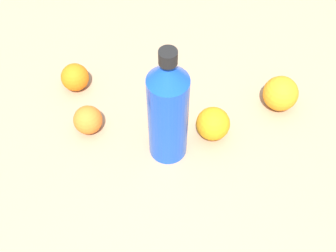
# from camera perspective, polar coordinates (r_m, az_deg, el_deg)

# --- Properties ---
(ground_plane) EXTENTS (2.40, 2.40, 0.00)m
(ground_plane) POSITION_cam_1_polar(r_m,az_deg,el_deg) (0.95, -0.80, -0.31)
(ground_plane) COLOR #9E7F60
(water_bottle) EXTENTS (0.08, 0.08, 0.28)m
(water_bottle) POSITION_cam_1_polar(r_m,az_deg,el_deg) (0.82, -0.00, 2.06)
(water_bottle) COLOR blue
(water_bottle) RESTS_ON ground_plane
(orange_0) EXTENTS (0.08, 0.08, 0.08)m
(orange_0) POSITION_cam_1_polar(r_m,az_deg,el_deg) (0.99, 14.36, 4.10)
(orange_0) COLOR orange
(orange_0) RESTS_ON ground_plane
(orange_1) EXTENTS (0.06, 0.06, 0.06)m
(orange_1) POSITION_cam_1_polar(r_m,az_deg,el_deg) (1.03, -11.95, 6.20)
(orange_1) COLOR orange
(orange_1) RESTS_ON ground_plane
(orange_2) EXTENTS (0.07, 0.07, 0.07)m
(orange_2) POSITION_cam_1_polar(r_m,az_deg,el_deg) (0.92, 5.85, 0.29)
(orange_2) COLOR orange
(orange_2) RESTS_ON ground_plane
(orange_3) EXTENTS (0.06, 0.06, 0.06)m
(orange_3) POSITION_cam_1_polar(r_m,az_deg,el_deg) (0.94, -10.33, 0.78)
(orange_3) COLOR orange
(orange_3) RESTS_ON ground_plane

